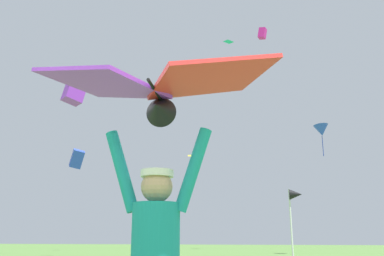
% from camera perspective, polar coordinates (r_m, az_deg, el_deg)
% --- Properties ---
extents(held_stunt_kite, '(1.85, 1.01, 0.41)m').
position_cam_1_polar(held_stunt_kite, '(3.07, -4.97, 5.62)').
color(held_stunt_kite, black).
extents(distant_kite_yellow_overhead_distant, '(0.74, 0.69, 0.35)m').
position_cam_1_polar(distant_kite_yellow_overhead_distant, '(35.10, -0.16, -3.86)').
color(distant_kite_yellow_overhead_distant, yellow).
extents(distant_kite_teal_low_left, '(0.61, 0.61, 0.18)m').
position_cam_1_polar(distant_kite_teal_low_left, '(30.82, 5.16, 12.03)').
color(distant_kite_teal_low_left, '#19B2AD').
extents(distant_kite_blue_far_center, '(1.20, 1.10, 1.31)m').
position_cam_1_polar(distant_kite_blue_far_center, '(25.52, -15.87, -4.19)').
color(distant_kite_blue_far_center, blue).
extents(distant_kite_purple_mid_left, '(1.35, 1.32, 1.47)m').
position_cam_1_polar(distant_kite_purple_mid_left, '(20.11, -16.10, 5.22)').
color(distant_kite_purple_mid_left, purple).
extents(distant_kite_blue_high_left, '(1.13, 1.09, 2.27)m').
position_cam_1_polar(distant_kite_blue_high_left, '(29.60, 17.73, -0.32)').
color(distant_kite_blue_high_left, blue).
extents(distant_kite_magenta_mid_right, '(0.96, 0.81, 1.13)m').
position_cam_1_polar(distant_kite_magenta_mid_right, '(41.32, 9.85, 12.97)').
color(distant_kite_magenta_mid_right, '#DB2393').
extents(marker_flag, '(0.30, 0.24, 2.18)m').
position_cam_1_polar(marker_flag, '(9.51, 14.27, -10.08)').
color(marker_flag, silver).
rests_on(marker_flag, ground).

